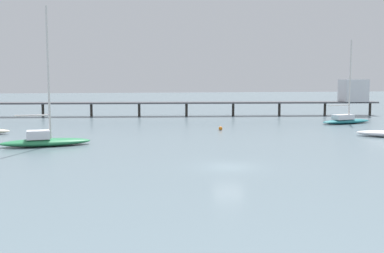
% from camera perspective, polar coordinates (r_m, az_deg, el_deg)
% --- Properties ---
extents(ground_plane, '(400.00, 400.00, 0.00)m').
position_cam_1_polar(ground_plane, '(38.35, 4.62, -5.07)').
color(ground_plane, slate).
extents(pier, '(85.28, 13.32, 7.20)m').
position_cam_1_polar(pier, '(90.84, 8.18, 3.70)').
color(pier, '#4C4C51').
rests_on(pier, ground_plane).
extents(sailboat_teal, '(9.91, 5.00, 13.65)m').
position_cam_1_polar(sailboat_teal, '(78.58, 18.76, 0.89)').
color(sailboat_teal, '#1E727A').
rests_on(sailboat_teal, ground_plane).
extents(sailboat_green, '(9.90, 4.29, 15.15)m').
position_cam_1_polar(sailboat_green, '(52.30, -18.03, -1.50)').
color(sailboat_green, '#287F4C').
rests_on(sailboat_green, ground_plane).
extents(mooring_buoy_far, '(0.55, 0.55, 0.55)m').
position_cam_1_polar(mooring_buoy_far, '(64.96, 3.61, -0.24)').
color(mooring_buoy_far, orange).
rests_on(mooring_buoy_far, ground_plane).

